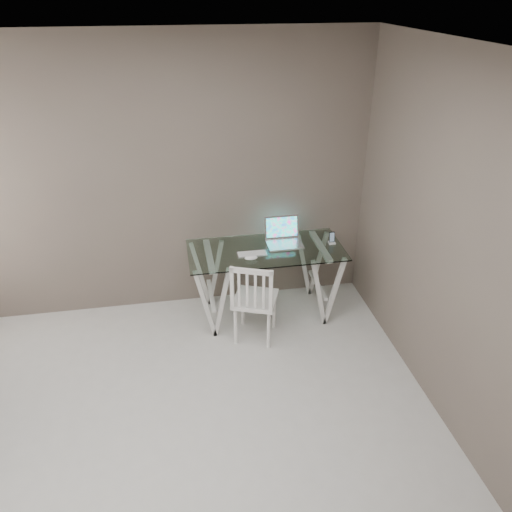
{
  "coord_description": "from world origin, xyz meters",
  "views": [
    {
      "loc": [
        0.06,
        -2.32,
        3.01
      ],
      "look_at": [
        0.76,
        1.55,
        0.85
      ],
      "focal_mm": 35.0,
      "sensor_mm": 36.0,
      "label": 1
    }
  ],
  "objects": [
    {
      "name": "keyboard",
      "position": [
        0.76,
        1.78,
        0.75
      ],
      "size": [
        0.28,
        0.12,
        0.01
      ],
      "primitive_type": "cube",
      "color": "silver",
      "rests_on": "desk"
    },
    {
      "name": "room",
      "position": [
        -0.06,
        0.02,
        1.72
      ],
      "size": [
        4.5,
        4.52,
        2.71
      ],
      "color": "beige",
      "rests_on": "ground"
    },
    {
      "name": "chair",
      "position": [
        0.72,
        1.44,
        0.47
      ],
      "size": [
        0.5,
        0.5,
        0.85
      ],
      "rotation": [
        0.0,
        0.0,
        -0.37
      ],
      "color": "white",
      "rests_on": "ground"
    },
    {
      "name": "phone_dock",
      "position": [
        1.58,
        1.86,
        0.78
      ],
      "size": [
        0.06,
        0.06,
        0.12
      ],
      "color": "white",
      "rests_on": "desk"
    },
    {
      "name": "desk",
      "position": [
        0.91,
        1.85,
        0.38
      ],
      "size": [
        1.5,
        0.7,
        0.75
      ],
      "color": "silver",
      "rests_on": "ground"
    },
    {
      "name": "laptop",
      "position": [
        1.11,
        1.97,
        0.8
      ],
      "size": [
        0.35,
        0.3,
        0.24
      ],
      "color": "silver",
      "rests_on": "desk"
    },
    {
      "name": "mouse",
      "position": [
        0.74,
        1.68,
        0.77
      ],
      "size": [
        0.12,
        0.07,
        0.04
      ],
      "primitive_type": "ellipsoid",
      "color": "white",
      "rests_on": "desk"
    }
  ]
}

